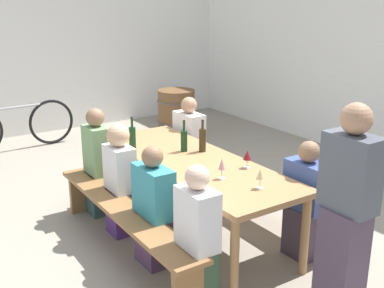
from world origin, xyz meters
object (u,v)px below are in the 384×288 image
Objects in this scene: seated_guest_near_1 at (120,181)px; seated_guest_near_0 at (98,165)px; wine_barrel at (176,111)px; wine_bottle_0 at (184,140)px; seated_guest_near_2 at (154,210)px; seated_guest_near_3 at (197,239)px; bench_far at (250,182)px; wine_glass_1 at (222,165)px; seated_guest_far_0 at (189,147)px; seated_guest_far_1 at (305,204)px; wine_glass_0 at (247,156)px; parked_bicycle_0 at (15,126)px; wine_glass_2 at (260,175)px; wine_bottle_2 at (133,139)px; wine_bottle_1 at (202,140)px; standing_host at (345,224)px; tasting_table at (192,166)px; bench_near at (123,216)px.

seated_guest_near_0 is at bearing 90.00° from seated_guest_near_1.
wine_bottle_0 is at bearing -30.24° from wine_barrel.
seated_guest_near_1 is 3.72m from wine_barrel.
seated_guest_near_1 is at bearing 90.00° from seated_guest_near_2.
seated_guest_near_3 is at bearing -90.00° from seated_guest_near_1.
bench_far is 3.18× the size of wine_barrel.
seated_guest_near_2 is at bearing -50.05° from wine_bottle_0.
wine_bottle_0 is 0.81m from wine_glass_1.
seated_guest_far_0 is at bearing 156.59° from wine_glass_1.
seated_guest_far_0 reaches higher than wine_glass_1.
wine_glass_0 is at bearing -56.00° from seated_guest_far_1.
parked_bicycle_0 is at bearing 93.26° from seated_guest_near_1.
seated_guest_far_0 is 0.63× the size of parked_bicycle_0.
seated_guest_near_1 is (-1.25, -0.63, -0.33)m from wine_glass_2.
seated_guest_far_0 is at bearing 26.39° from seated_guest_near_1.
wine_barrel is at bearing 141.46° from wine_bottle_2.
wine_bottle_1 is 1.97× the size of wine_glass_0.
seated_guest_near_2 is at bearing -90.00° from seated_guest_near_0.
wine_bottle_1 is 0.20× the size of standing_host.
wine_bottle_0 is 0.98× the size of wine_bottle_1.
parked_bicycle_0 is at bearing -165.81° from wine_glass_0.
wine_glass_1 reaches higher than wine_barrel.
wine_bottle_0 is 3.47m from wine_barrel.
bench_far is at bearing 73.82° from wine_bottle_1.
seated_guest_near_3 is 0.97× the size of seated_guest_far_0.
wine_bottle_1 is 1.79× the size of wine_glass_1.
tasting_table is 2.13× the size of seated_guest_far_0.
wine_bottle_1 is at bearing 171.05° from wine_glass_2.
wine_bottle_1 is at bearing -43.50° from seated_guest_near_0.
seated_guest_near_2 is 0.65m from seated_guest_near_3.
wine_bottle_2 is 1.10m from wine_glass_1.
wine_glass_2 is at bearing 16.67° from wine_bottle_2.
parked_bicycle_0 is (-3.94, -0.19, -0.12)m from seated_guest_near_2.
wine_glass_2 is 4.63m from parked_bicycle_0.
wine_bottle_2 reaches higher than wine_glass_0.
wine_bottle_1 is 0.30× the size of seated_guest_far_1.
seated_guest_near_0 is at bearing 90.00° from seated_guest_near_2.
wine_bottle_1 is 1.39m from seated_guest_near_3.
wine_barrel is (-2.86, 2.38, -0.17)m from seated_guest_near_1.
seated_guest_far_1 is (1.27, 1.15, -0.04)m from seated_guest_near_1.
wine_glass_1 is 0.16× the size of seated_guest_far_0.
wine_barrel is at bearing 161.49° from bench_far.
wine_glass_1 is (0.09, -0.35, 0.01)m from wine_glass_0.
wine_glass_0 is 1.47m from seated_guest_far_0.
seated_guest_far_1 is at bearing -76.52° from parked_bicycle_0.
wine_bottle_2 is (-0.51, 0.36, 0.52)m from bench_near.
wine_glass_1 reaches higher than wine_glass_0.
seated_guest_near_1 is (-0.36, -0.57, -0.15)m from tasting_table.
seated_guest_far_0 reaches higher than seated_guest_near_1.
wine_glass_1 is at bearing -27.21° from seated_guest_near_2.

